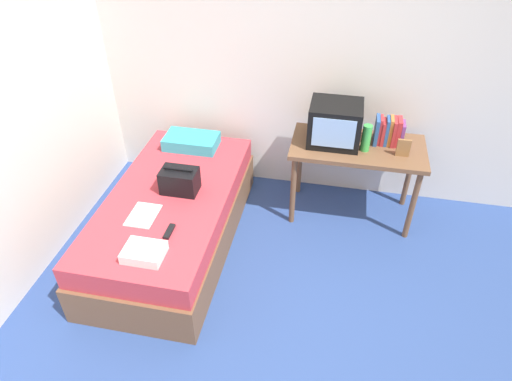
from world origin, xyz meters
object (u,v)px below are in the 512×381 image
water_bottle (366,138)px  handbag (180,181)px  magazine (143,215)px  tv (335,123)px  book_row (389,131)px  pillow (191,141)px  picture_frame (403,148)px  bed (173,218)px  remote_dark (169,231)px  folded_towel (144,252)px  desk (357,155)px

water_bottle → handbag: (-1.47, -0.59, -0.24)m
magazine → tv: bearing=37.1°
book_row → pillow: bearing=-178.1°
picture_frame → magazine: size_ratio=0.54×
book_row → handbag: bearing=-155.9°
bed → tv: size_ratio=4.55×
picture_frame → remote_dark: picture_frame is taller
handbag → magazine: (-0.18, -0.37, -0.10)m
tv → remote_dark: (-1.11, -1.19, -0.39)m
bed → book_row: book_row is taller
book_row → magazine: bearing=-148.9°
picture_frame → pillow: picture_frame is taller
bed → tv: tv is taller
pillow → folded_towel: size_ratio=1.78×
desk → magazine: bearing=-147.4°
remote_dark → folded_towel: size_ratio=0.56×
tv → remote_dark: size_ratio=2.82×
picture_frame → pillow: size_ratio=0.31×
picture_frame → handbag: size_ratio=0.52×
desk → folded_towel: (-1.42, -1.43, -0.08)m
desk → handbag: size_ratio=3.87×
bed → book_row: (1.74, 0.80, 0.61)m
water_bottle → handbag: size_ratio=0.79×
desk → book_row: book_row is taller
remote_dark → magazine: bearing=151.7°
desk → bed: bearing=-154.6°
pillow → folded_towel: (0.13, -1.46, -0.02)m
folded_towel → desk: bearing=45.4°
handbag → magazine: handbag is taller
desk → folded_towel: size_ratio=4.14×
bed → pillow: (-0.04, 0.74, 0.33)m
tv → folded_towel: (-1.19, -1.45, -0.36)m
remote_dark → book_row: bearing=38.5°
magazine → picture_frame: bearing=25.3°
magazine → remote_dark: 0.30m
desk → remote_dark: bearing=-138.7°
remote_dark → pillow: bearing=100.0°
pillow → magazine: 1.05m
bed → remote_dark: 0.56m
book_row → folded_towel: bearing=-137.5°
desk → handbag: bearing=-155.2°
book_row → picture_frame: (0.12, -0.18, -0.04)m
picture_frame → folded_towel: size_ratio=0.55×
pillow → magazine: (-0.06, -1.05, -0.05)m
desk → picture_frame: size_ratio=7.47×
desk → tv: bearing=175.1°
tv → magazine: bearing=-142.9°
remote_dark → desk: bearing=41.3°
pillow → book_row: bearing=1.9°
remote_dark → picture_frame: bearing=32.3°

